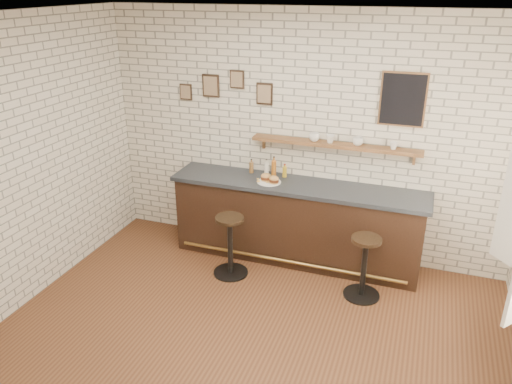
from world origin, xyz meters
The scene contains 17 objects.
ground centered at (0.00, 0.00, 0.00)m, with size 5.00×5.00×0.00m, color brown.
bar_counter centered at (0.02, 1.70, 0.51)m, with size 3.10×0.65×1.01m.
sandwich_plate centered at (-0.32, 1.64, 1.02)m, with size 0.28×0.28×0.01m, color white.
ciabatta_sandwich centered at (-0.31, 1.64, 1.06)m, with size 0.27×0.19×0.08m.
potato_chips centered at (-0.34, 1.63, 1.02)m, with size 0.26×0.17×0.00m.
bitters_bottle_brown centered at (-0.63, 1.87, 1.08)m, with size 0.06×0.06×0.18m.
bitters_bottle_white centered at (-0.43, 1.87, 1.09)m, with size 0.05×0.05×0.20m.
bitters_bottle_amber centered at (-0.34, 1.87, 1.11)m, with size 0.06×0.06×0.25m.
condiment_bottle_yellow centered at (-0.20, 1.87, 1.08)m, with size 0.05×0.05×0.17m.
bar_stool_left centered at (-0.61, 1.09, 0.40)m, with size 0.42×0.42×0.75m.
bar_stool_right centered at (0.94, 1.15, 0.39)m, with size 0.41×0.41×0.73m.
wall_shelf centered at (0.40, 1.90, 1.48)m, with size 2.00×0.18×0.18m.
shelf_cup_a centered at (0.15, 1.90, 1.55)m, with size 0.12×0.12×0.10m, color white.
shelf_cup_b centered at (0.34, 1.90, 1.55)m, with size 0.10×0.10×0.09m, color white.
shelf_cup_c centered at (0.66, 1.90, 1.55)m, with size 0.12×0.12×0.10m, color white.
shelf_cup_d centered at (1.06, 1.90, 1.54)m, with size 0.09×0.09×0.08m, color white.
back_wall_decor centered at (0.23, 1.98, 2.05)m, with size 2.96×0.02×0.56m.
Camera 1 is at (1.39, -3.66, 3.26)m, focal length 35.00 mm.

